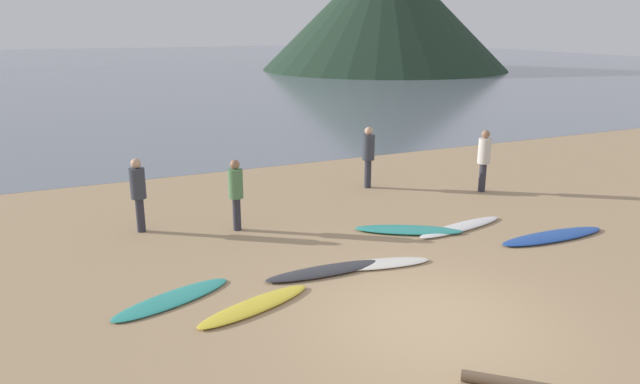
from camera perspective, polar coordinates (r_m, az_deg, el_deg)
ground_plane at (r=17.98m, az=-7.83°, el=1.35°), size 120.00×120.00×0.20m
ocean_water at (r=67.62m, az=-20.81°, el=11.30°), size 140.00×100.00×0.01m
headland_hill at (r=60.11m, az=6.33°, el=17.27°), size 24.04×24.04×11.57m
surfboard_0 at (r=10.18m, az=-14.12°, el=-10.02°), size 2.24×1.34×0.06m
surfboard_1 at (r=9.70m, az=-6.34°, el=-10.90°), size 2.21×1.18×0.08m
surfboard_2 at (r=10.87m, az=0.53°, el=-7.65°), size 2.33×0.54×0.09m
surfboard_3 at (r=11.25m, az=5.60°, el=-6.95°), size 2.12×0.90×0.07m
surfboard_4 at (r=13.09m, az=8.59°, el=-3.64°), size 2.34×1.69×0.10m
surfboard_5 at (r=13.52m, az=13.47°, el=-3.32°), size 2.53×0.89×0.07m
surfboard_6 at (r=13.53m, az=21.65°, el=-4.00°), size 2.68×0.64×0.08m
person_0 at (r=12.93m, az=-8.17°, el=0.28°), size 0.32×0.32×1.60m
person_1 at (r=16.24m, az=4.71°, el=3.87°), size 0.34×0.34×1.71m
person_2 at (r=13.28m, az=-17.23°, el=0.28°), size 0.33×0.33×1.65m
person_3 at (r=16.41m, az=15.63°, el=3.42°), size 0.34×0.34×1.69m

